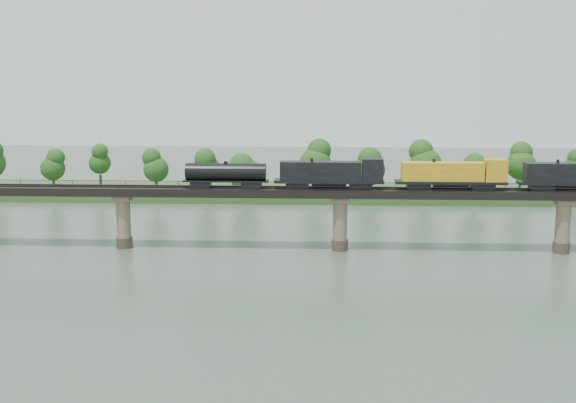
{
  "coord_description": "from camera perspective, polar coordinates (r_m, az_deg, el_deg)",
  "views": [
    {
      "loc": [
        -3.51,
        -98.77,
        33.43
      ],
      "look_at": [
        -9.52,
        30.0,
        9.0
      ],
      "focal_mm": 45.0,
      "sensor_mm": 36.0,
      "label": 1
    }
  ],
  "objects": [
    {
      "name": "bridge_superstructure",
      "position": [
        130.63,
        4.18,
        1.17
      ],
      "size": [
        220.0,
        4.9,
        0.75
      ],
      "color": "black",
      "rests_on": "bridge"
    },
    {
      "name": "far_bank",
      "position": [
        186.68,
        3.71,
        0.64
      ],
      "size": [
        300.0,
        24.0,
        1.6
      ],
      "primitive_type": "cube",
      "color": "#2A4C1E",
      "rests_on": "ground"
    },
    {
      "name": "far_treeline",
      "position": [
        181.04,
        1.16,
        2.92
      ],
      "size": [
        289.06,
        17.54,
        13.6
      ],
      "color": "#382619",
      "rests_on": "far_bank"
    },
    {
      "name": "ground",
      "position": [
        104.34,
        4.5,
        -7.99
      ],
      "size": [
        400.0,
        400.0,
        0.0
      ],
      "primitive_type": "plane",
      "color": "#384739",
      "rests_on": "ground"
    },
    {
      "name": "bridge",
      "position": [
        131.82,
        4.14,
        -1.55
      ],
      "size": [
        236.0,
        30.0,
        11.5
      ],
      "color": "#473A2D",
      "rests_on": "ground"
    },
    {
      "name": "freight_train",
      "position": [
        131.2,
        9.7,
        2.12
      ],
      "size": [
        79.92,
        3.11,
        5.5
      ],
      "color": "black",
      "rests_on": "bridge"
    }
  ]
}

